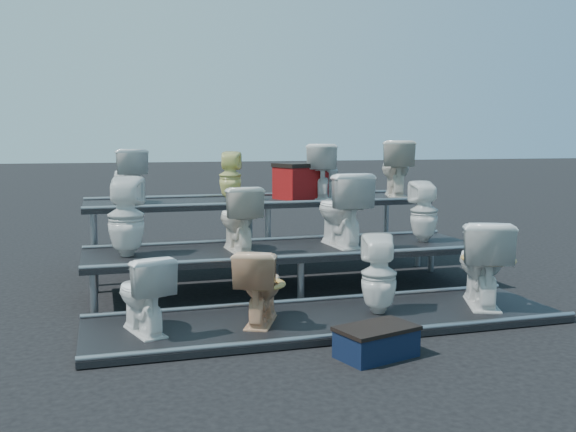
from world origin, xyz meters
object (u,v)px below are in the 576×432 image
object	(u,v)px
toilet_10	(324,171)
toilet_11	(396,168)
step_stool	(376,344)
toilet_4	(126,217)
toilet_7	(424,212)
toilet_0	(143,294)
toilet_9	(230,176)
toilet_5	(238,218)
red_crate	(300,183)
toilet_3	(482,262)
toilet_1	(260,286)
toilet_2	(379,274)
toilet_8	(128,176)
toilet_6	(341,209)

from	to	relation	value
toilet_10	toilet_11	xyz separation A→B (m)	(1.01, 0.00, 0.02)
step_stool	toilet_4	bearing A→B (deg)	111.10
step_stool	toilet_7	bearing A→B (deg)	38.37
toilet_4	toilet_10	xyz separation A→B (m)	(2.52, 1.30, 0.35)
toilet_4	toilet_11	distance (m)	3.79
toilet_0	toilet_10	bearing A→B (deg)	-150.33
toilet_9	toilet_5	bearing A→B (deg)	100.95
toilet_4	red_crate	distance (m)	2.55
toilet_10	red_crate	distance (m)	0.35
toilet_0	toilet_3	size ratio (longest dim) A/B	0.79
toilet_1	toilet_3	xyz separation A→B (m)	(2.15, 0.00, 0.08)
toilet_1	toilet_5	xyz separation A→B (m)	(0.09, 1.30, 0.42)
toilet_1	toilet_11	xyz separation A→B (m)	(2.50, 2.60, 0.85)
toilet_11	step_stool	distance (m)	4.12
toilet_1	toilet_11	size ratio (longest dim) A/B	0.87
toilet_2	toilet_5	xyz separation A→B (m)	(-1.00, 1.30, 0.39)
toilet_0	toilet_1	size ratio (longest dim) A/B	0.99
toilet_5	toilet_4	bearing A→B (deg)	-3.60
toilet_5	toilet_7	xyz separation A→B (m)	(2.14, 0.00, 0.00)
toilet_2	toilet_3	xyz separation A→B (m)	(1.05, 0.00, 0.05)
toilet_1	red_crate	distance (m)	2.91
toilet_1	red_crate	world-z (taller)	red_crate
toilet_0	toilet_8	distance (m)	2.72
toilet_6	toilet_7	size ratio (longest dim) A/B	1.17
toilet_7	toilet_3	bearing A→B (deg)	93.50
toilet_0	toilet_2	bearing A→B (deg)	163.03
toilet_5	toilet_10	distance (m)	1.95
toilet_3	toilet_4	xyz separation A→B (m)	(-3.18, 1.30, 0.39)
toilet_0	toilet_10	xyz separation A→B (m)	(2.46, 2.60, 0.83)
toilet_0	toilet_8	xyz separation A→B (m)	(0.02, 2.60, 0.80)
toilet_8	toilet_9	world-z (taller)	toilet_8
toilet_1	toilet_9	bearing A→B (deg)	-71.15
toilet_10	toilet_4	bearing A→B (deg)	51.77
toilet_0	toilet_7	distance (m)	3.48
toilet_5	toilet_9	xyz separation A→B (m)	(0.18, 1.30, 0.36)
red_crate	toilet_10	bearing A→B (deg)	-13.89
toilet_0	toilet_3	xyz separation A→B (m)	(3.12, 0.00, 0.09)
toilet_4	toilet_6	bearing A→B (deg)	-167.20
toilet_2	toilet_6	bearing A→B (deg)	-79.30
toilet_6	toilet_10	bearing A→B (deg)	-104.00
toilet_10	step_stool	size ratio (longest dim) A/B	1.23
toilet_2	step_stool	distance (m)	1.06
toilet_2	toilet_11	world-z (taller)	toilet_11
toilet_8	step_stool	xyz separation A→B (m)	(1.62, -3.52, -1.08)
toilet_1	toilet_10	bearing A→B (deg)	-95.03
red_crate	step_stool	xyz separation A→B (m)	(-0.50, -3.49, -0.96)
toilet_5	toilet_11	world-z (taller)	toilet_11
toilet_9	red_crate	size ratio (longest dim) A/B	1.08
toilet_9	toilet_10	xyz separation A→B (m)	(1.22, 0.00, 0.05)
toilet_1	toilet_11	world-z (taller)	toilet_11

